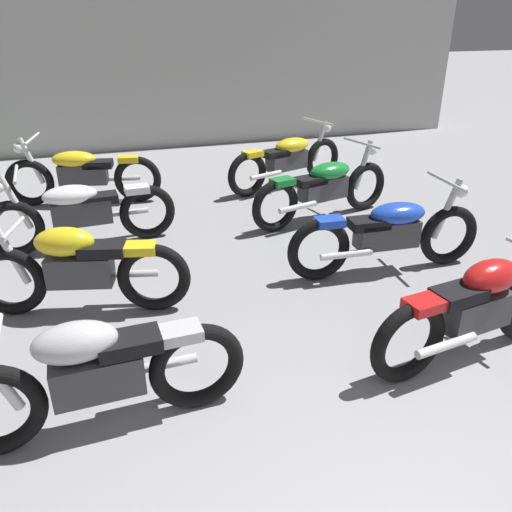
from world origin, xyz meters
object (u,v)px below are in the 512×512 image
motorcycle_left_row_3 (80,211)px  motorcycle_right_row_2 (388,232)px  motorcycle_right_row_3 (324,187)px  motorcycle_left_row_4 (82,173)px  motorcycle_left_row_2 (79,267)px  motorcycle_right_row_1 (477,308)px  motorcycle_right_row_4 (288,159)px  motorcycle_left_row_1 (96,373)px

motorcycle_left_row_3 → motorcycle_right_row_2: size_ratio=1.00×
motorcycle_left_row_3 → motorcycle_right_row_3: bearing=-0.2°
motorcycle_left_row_4 → motorcycle_left_row_2: bearing=-90.7°
motorcycle_left_row_3 → motorcycle_right_row_1: bearing=-46.9°
motorcycle_right_row_1 → motorcycle_right_row_4: bearing=88.5°
motorcycle_right_row_2 → motorcycle_right_row_4: bearing=90.0°
motorcycle_left_row_2 → motorcycle_right_row_4: size_ratio=0.93×
motorcycle_left_row_1 → motorcycle_left_row_3: (-0.09, 3.11, -0.01)m
motorcycle_left_row_3 → motorcycle_right_row_3: 3.04m
motorcycle_left_row_4 → motorcycle_right_row_1: motorcycle_left_row_4 is taller
motorcycle_left_row_4 → motorcycle_right_row_1: 5.56m
motorcycle_left_row_2 → motorcycle_right_row_4: (3.08, 2.96, -0.01)m
motorcycle_left_row_2 → motorcycle_right_row_1: same height
motorcycle_left_row_1 → motorcycle_right_row_3: bearing=46.4°
motorcycle_left_row_1 → motorcycle_right_row_2: (2.98, 1.51, -0.01)m
motorcycle_right_row_4 → motorcycle_right_row_3: bearing=-91.0°
motorcycle_left_row_3 → motorcycle_right_row_2: same height
motorcycle_left_row_1 → motorcycle_left_row_2: bearing=93.8°
motorcycle_left_row_3 → motorcycle_left_row_4: bearing=89.1°
motorcycle_right_row_3 → motorcycle_left_row_2: bearing=-153.8°
motorcycle_left_row_1 → motorcycle_left_row_3: bearing=91.7°
motorcycle_right_row_3 → motorcycle_right_row_4: size_ratio=1.02×
motorcycle_right_row_2 → motorcycle_left_row_3: bearing=152.5°
motorcycle_left_row_1 → motorcycle_right_row_4: bearing=56.8°
motorcycle_right_row_4 → motorcycle_left_row_3: bearing=-154.9°
motorcycle_left_row_3 → motorcycle_right_row_1: (2.95, -3.15, 0.01)m
motorcycle_left_row_4 → motorcycle_right_row_2: bearing=-46.2°
motorcycle_left_row_3 → motorcycle_left_row_4: 1.58m
motorcycle_left_row_4 → motorcycle_right_row_3: 3.41m
motorcycle_right_row_2 → motorcycle_right_row_4: size_ratio=1.04×
motorcycle_left_row_4 → motorcycle_right_row_3: (3.02, -1.59, 0.00)m
motorcycle_right_row_2 → motorcycle_right_row_4: same height
motorcycle_left_row_1 → motorcycle_left_row_4: (-0.07, 4.69, -0.01)m
motorcycle_left_row_1 → motorcycle_right_row_2: 3.34m
motorcycle_left_row_2 → motorcycle_right_row_4: bearing=43.8°
motorcycle_left_row_2 → motorcycle_left_row_3: size_ratio=0.89×
motorcycle_left_row_3 → motorcycle_right_row_2: bearing=-27.5°
motorcycle_left_row_1 → motorcycle_left_row_3: motorcycle_left_row_3 is taller
motorcycle_right_row_2 → motorcycle_left_row_2: bearing=178.5°
motorcycle_left_row_3 → motorcycle_right_row_2: 3.46m
motorcycle_left_row_2 → motorcycle_right_row_2: 3.08m
motorcycle_left_row_1 → motorcycle_right_row_2: bearing=26.9°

